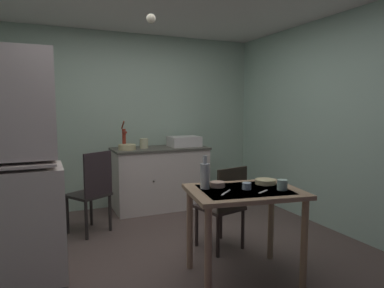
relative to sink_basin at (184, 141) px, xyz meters
The scene contains 19 objects.
ground_plane 2.05m from the sink_basin, 115.57° to the right, with size 5.00×5.00×0.00m, color brown.
wall_back 0.91m from the sink_basin, 154.60° to the left, with size 4.10×0.10×2.53m, color #ADC6B2.
wall_right 2.09m from the sink_basin, 52.01° to the right, with size 0.10×4.00×2.53m, color #AAC9B7.
counter_cabinet 0.64m from the sink_basin, behind, with size 1.35×0.64×0.88m.
sink_basin is the anchor object (origin of this frame).
hand_pump 0.89m from the sink_basin, behind, with size 0.05×0.27×0.39m.
mixing_bowl_counter 0.87m from the sink_basin, behind, with size 0.24×0.24×0.07m, color beige.
stoneware_crock 0.61m from the sink_basin, behind, with size 0.12×0.12×0.14m, color beige.
dining_table 2.30m from the sink_basin, 99.56° to the right, with size 1.03×0.82×0.78m.
chair_far_side 1.75m from the sink_basin, 98.48° to the right, with size 0.48×0.48×0.87m.
chair_by_counter 1.63m from the sink_basin, 155.09° to the right, with size 0.55×0.55×0.96m.
serving_bowl_wide 2.15m from the sink_basin, 104.66° to the right, with size 0.13×0.13×0.04m, color tan.
soup_bowl_small 2.15m from the sink_basin, 92.53° to the right, with size 0.18×0.18×0.04m, color beige.
mug_dark 2.28m from the sink_basin, 99.08° to the right, with size 0.08×0.08×0.06m, color #9EB2C6.
teacup_mint 2.39m from the sink_basin, 92.35° to the right, with size 0.09×0.09×0.09m, color #ADD1C1.
glass_bottle 2.19m from the sink_basin, 107.83° to the right, with size 0.08×0.08×0.28m.
table_knife 2.36m from the sink_basin, 104.21° to the right, with size 0.19×0.02×0.01m, color silver.
teaspoon_near_bowl 2.40m from the sink_basin, 96.85° to the right, with size 0.13×0.02×0.01m, color beige.
pendant_bulb 2.39m from the sink_basin, 120.23° to the right, with size 0.08×0.08×0.08m, color #F9EFCC.
Camera 1 is at (-1.13, -3.00, 1.46)m, focal length 31.79 mm.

